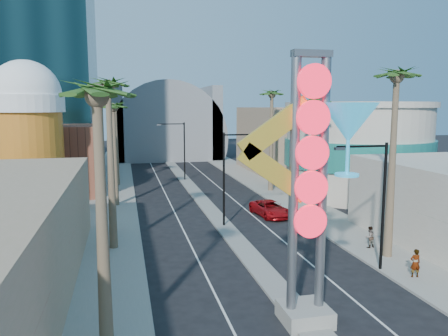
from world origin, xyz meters
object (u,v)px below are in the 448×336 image
Objects in this scene: red_pickup at (270,209)px; pedestrian_a at (415,263)px; pedestrian_b at (369,237)px; neon_sign at (326,169)px.

pedestrian_a is (3.41, -16.23, 0.29)m from red_pickup.
pedestrian_a is at bearing 73.03° from pedestrian_b.
neon_sign is 8.13× the size of pedestrian_b.
neon_sign is 7.37× the size of pedestrian_a.
pedestrian_a is (7.59, 3.39, -6.31)m from neon_sign.
pedestrian_a is at bearing -85.16° from red_pickup.
red_pickup is 16.59m from pedestrian_a.
neon_sign reaches higher than red_pickup.
red_pickup is 11.37m from pedestrian_b.
neon_sign is at bearing 34.98° from pedestrian_b.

